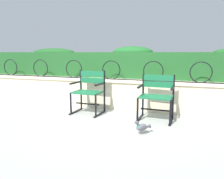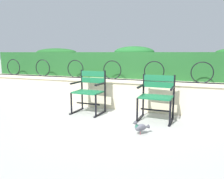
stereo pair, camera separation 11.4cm
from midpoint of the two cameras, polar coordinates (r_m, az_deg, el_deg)
The scene contains 7 objects.
ground_plane at distance 4.23m, azimuth 0.41°, elevation -7.53°, with size 60.00×60.00×0.00m, color #9E9E99.
stone_wall at distance 4.95m, azimuth 3.81°, elevation -1.13°, with size 7.53×0.41×0.65m.
iron_arch_fence at distance 4.88m, azimuth 1.12°, elevation 4.68°, with size 6.98×0.02×0.42m.
hedge_row at distance 5.38m, azimuth 5.22°, elevation 6.71°, with size 7.38×0.69×0.73m.
park_chair_left at distance 4.61m, azimuth -5.06°, elevation -0.21°, with size 0.62×0.55×0.87m.
park_chair_right at distance 4.18m, azimuth 12.11°, elevation -1.48°, with size 0.63×0.54×0.83m.
pigeon_near_chairs at distance 3.48m, azimuth 8.28°, elevation -9.51°, with size 0.23×0.23×0.22m.
Camera 2 is at (1.43, -3.79, 1.24)m, focal length 35.71 mm.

